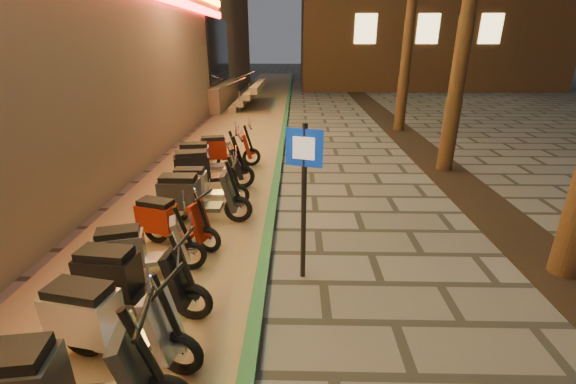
{
  "coord_description": "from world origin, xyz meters",
  "views": [
    {
      "loc": [
        -0.41,
        -3.03,
        3.25
      ],
      "look_at": [
        -0.52,
        2.19,
        1.2
      ],
      "focal_mm": 24.0,
      "sensor_mm": 36.0,
      "label": 1
    }
  ],
  "objects_px": {
    "scooter_9": "(194,196)",
    "scooter_6": "(129,279)",
    "scooter_8": "(169,221)",
    "scooter_5": "(106,322)",
    "scooter_12": "(205,158)",
    "pedestrian_sign": "(304,183)",
    "scooter_10": "(202,185)",
    "scooter_7": "(138,249)",
    "scooter_13": "(223,150)",
    "scooter_11": "(205,169)"
  },
  "relations": [
    {
      "from": "pedestrian_sign",
      "to": "scooter_5",
      "type": "height_order",
      "value": "pedestrian_sign"
    },
    {
      "from": "scooter_8",
      "to": "scooter_9",
      "type": "bearing_deg",
      "value": 95.85
    },
    {
      "from": "scooter_8",
      "to": "scooter_12",
      "type": "bearing_deg",
      "value": 109.73
    },
    {
      "from": "scooter_11",
      "to": "scooter_5",
      "type": "bearing_deg",
      "value": -105.12
    },
    {
      "from": "scooter_12",
      "to": "scooter_13",
      "type": "distance_m",
      "value": 0.93
    },
    {
      "from": "scooter_5",
      "to": "scooter_8",
      "type": "bearing_deg",
      "value": 104.23
    },
    {
      "from": "scooter_6",
      "to": "scooter_7",
      "type": "height_order",
      "value": "scooter_6"
    },
    {
      "from": "scooter_7",
      "to": "scooter_12",
      "type": "distance_m",
      "value": 4.41
    },
    {
      "from": "scooter_5",
      "to": "scooter_10",
      "type": "xyz_separation_m",
      "value": [
        0.02,
        4.23,
        -0.05
      ]
    },
    {
      "from": "scooter_9",
      "to": "scooter_10",
      "type": "bearing_deg",
      "value": 91.94
    },
    {
      "from": "pedestrian_sign",
      "to": "scooter_9",
      "type": "xyz_separation_m",
      "value": [
        -2.03,
        1.81,
        -0.95
      ]
    },
    {
      "from": "scooter_6",
      "to": "scooter_13",
      "type": "distance_m",
      "value": 6.11
    },
    {
      "from": "scooter_8",
      "to": "scooter_5",
      "type": "bearing_deg",
      "value": -69.91
    },
    {
      "from": "scooter_5",
      "to": "scooter_9",
      "type": "relative_size",
      "value": 0.99
    },
    {
      "from": "scooter_9",
      "to": "scooter_13",
      "type": "distance_m",
      "value": 3.41
    },
    {
      "from": "scooter_5",
      "to": "scooter_7",
      "type": "distance_m",
      "value": 1.62
    },
    {
      "from": "scooter_9",
      "to": "scooter_6",
      "type": "bearing_deg",
      "value": -92.91
    },
    {
      "from": "scooter_6",
      "to": "scooter_12",
      "type": "distance_m",
      "value": 5.22
    },
    {
      "from": "scooter_9",
      "to": "scooter_10",
      "type": "distance_m",
      "value": 0.76
    },
    {
      "from": "scooter_8",
      "to": "scooter_9",
      "type": "xyz_separation_m",
      "value": [
        0.18,
        0.93,
        0.08
      ]
    },
    {
      "from": "scooter_7",
      "to": "scooter_10",
      "type": "relative_size",
      "value": 0.97
    },
    {
      "from": "pedestrian_sign",
      "to": "scooter_9",
      "type": "distance_m",
      "value": 2.88
    },
    {
      "from": "pedestrian_sign",
      "to": "scooter_10",
      "type": "relative_size",
      "value": 1.47
    },
    {
      "from": "scooter_9",
      "to": "scooter_13",
      "type": "height_order",
      "value": "scooter_9"
    },
    {
      "from": "scooter_7",
      "to": "scooter_10",
      "type": "height_order",
      "value": "scooter_10"
    },
    {
      "from": "scooter_9",
      "to": "scooter_13",
      "type": "xyz_separation_m",
      "value": [
        -0.07,
        3.41,
        -0.03
      ]
    },
    {
      "from": "scooter_5",
      "to": "scooter_6",
      "type": "distance_m",
      "value": 0.78
    },
    {
      "from": "scooter_7",
      "to": "scooter_13",
      "type": "bearing_deg",
      "value": 70.13
    },
    {
      "from": "scooter_12",
      "to": "scooter_5",
      "type": "bearing_deg",
      "value": -96.27
    },
    {
      "from": "scooter_5",
      "to": "scooter_9",
      "type": "height_order",
      "value": "scooter_9"
    },
    {
      "from": "scooter_9",
      "to": "pedestrian_sign",
      "type": "bearing_deg",
      "value": -41.79
    },
    {
      "from": "scooter_9",
      "to": "scooter_13",
      "type": "relative_size",
      "value": 1.06
    },
    {
      "from": "scooter_5",
      "to": "scooter_9",
      "type": "bearing_deg",
      "value": 100.38
    },
    {
      "from": "scooter_6",
      "to": "scooter_13",
      "type": "relative_size",
      "value": 1.03
    },
    {
      "from": "scooter_6",
      "to": "scooter_11",
      "type": "height_order",
      "value": "scooter_11"
    },
    {
      "from": "scooter_5",
      "to": "scooter_11",
      "type": "distance_m",
      "value": 5.07
    },
    {
      "from": "scooter_8",
      "to": "scooter_9",
      "type": "distance_m",
      "value": 0.95
    },
    {
      "from": "scooter_5",
      "to": "scooter_11",
      "type": "height_order",
      "value": "scooter_11"
    },
    {
      "from": "pedestrian_sign",
      "to": "scooter_11",
      "type": "distance_m",
      "value": 4.15
    },
    {
      "from": "scooter_8",
      "to": "scooter_10",
      "type": "height_order",
      "value": "scooter_10"
    },
    {
      "from": "scooter_10",
      "to": "scooter_13",
      "type": "height_order",
      "value": "scooter_13"
    },
    {
      "from": "scooter_11",
      "to": "scooter_12",
      "type": "height_order",
      "value": "scooter_11"
    },
    {
      "from": "scooter_11",
      "to": "scooter_13",
      "type": "xyz_separation_m",
      "value": [
        0.08,
        1.82,
        -0.05
      ]
    },
    {
      "from": "pedestrian_sign",
      "to": "scooter_9",
      "type": "height_order",
      "value": "pedestrian_sign"
    },
    {
      "from": "pedestrian_sign",
      "to": "scooter_13",
      "type": "relative_size",
      "value": 1.39
    },
    {
      "from": "pedestrian_sign",
      "to": "scooter_6",
      "type": "bearing_deg",
      "value": -139.76
    },
    {
      "from": "scooter_5",
      "to": "scooter_8",
      "type": "xyz_separation_m",
      "value": [
        -0.13,
        2.54,
        -0.06
      ]
    },
    {
      "from": "scooter_6",
      "to": "scooter_13",
      "type": "height_order",
      "value": "scooter_6"
    },
    {
      "from": "scooter_6",
      "to": "scooter_8",
      "type": "height_order",
      "value": "scooter_6"
    },
    {
      "from": "scooter_6",
      "to": "scooter_8",
      "type": "relative_size",
      "value": 1.14
    }
  ]
}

